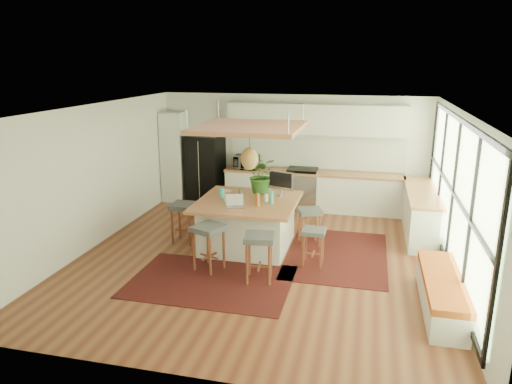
% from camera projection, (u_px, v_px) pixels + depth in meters
% --- Properties ---
extents(floor, '(7.00, 7.00, 0.00)m').
position_uv_depth(floor, '(260.00, 258.00, 8.72)').
color(floor, '#612B1B').
rests_on(floor, ground).
extents(ceiling, '(7.00, 7.00, 0.00)m').
position_uv_depth(ceiling, '(261.00, 109.00, 8.00)').
color(ceiling, white).
rests_on(ceiling, ground).
extents(wall_back, '(6.50, 0.00, 6.50)m').
position_uv_depth(wall_back, '(293.00, 151.00, 11.64)').
color(wall_back, white).
rests_on(wall_back, ground).
extents(wall_front, '(6.50, 0.00, 6.50)m').
position_uv_depth(wall_front, '(187.00, 268.00, 5.08)').
color(wall_front, white).
rests_on(wall_front, ground).
extents(wall_left, '(0.00, 7.00, 7.00)m').
position_uv_depth(wall_left, '(94.00, 176.00, 9.09)').
color(wall_left, white).
rests_on(wall_left, ground).
extents(wall_right, '(0.00, 7.00, 7.00)m').
position_uv_depth(wall_right, '(458.00, 198.00, 7.63)').
color(wall_right, white).
rests_on(wall_right, ground).
extents(window_wall, '(0.10, 6.20, 2.60)m').
position_uv_depth(window_wall, '(457.00, 195.00, 7.62)').
color(window_wall, black).
rests_on(window_wall, wall_right).
extents(pantry, '(0.55, 0.60, 2.25)m').
position_uv_depth(pantry, '(175.00, 157.00, 12.06)').
color(pantry, white).
rests_on(pantry, floor).
extents(back_counter_base, '(4.20, 0.60, 0.88)m').
position_uv_depth(back_counter_base, '(312.00, 191.00, 11.46)').
color(back_counter_base, white).
rests_on(back_counter_base, floor).
extents(back_counter_top, '(4.24, 0.64, 0.05)m').
position_uv_depth(back_counter_top, '(313.00, 173.00, 11.33)').
color(back_counter_top, '#AC623D').
rests_on(back_counter_top, back_counter_base).
extents(backsplash, '(4.20, 0.02, 0.80)m').
position_uv_depth(backsplash, '(315.00, 152.00, 11.50)').
color(backsplash, white).
rests_on(backsplash, wall_back).
extents(upper_cabinets, '(4.20, 0.34, 0.70)m').
position_uv_depth(upper_cabinets, '(315.00, 119.00, 11.13)').
color(upper_cabinets, white).
rests_on(upper_cabinets, wall_back).
extents(range, '(0.76, 0.62, 1.00)m').
position_uv_depth(range, '(302.00, 188.00, 11.50)').
color(range, '#A5A5AA').
rests_on(range, floor).
extents(right_counter_base, '(0.60, 2.50, 0.88)m').
position_uv_depth(right_counter_base, '(421.00, 213.00, 9.82)').
color(right_counter_base, white).
rests_on(right_counter_base, floor).
extents(right_counter_top, '(0.64, 2.54, 0.05)m').
position_uv_depth(right_counter_top, '(423.00, 192.00, 9.69)').
color(right_counter_top, '#AC623D').
rests_on(right_counter_top, right_counter_base).
extents(window_bench, '(0.52, 2.00, 0.50)m').
position_uv_depth(window_bench, '(441.00, 293.00, 6.86)').
color(window_bench, white).
rests_on(window_bench, floor).
extents(ceiling_panel, '(1.86, 1.86, 0.80)m').
position_uv_depth(ceiling_panel, '(249.00, 142.00, 8.61)').
color(ceiling_panel, '#AC623D').
rests_on(ceiling_panel, ceiling).
extents(rug_near, '(2.60, 1.80, 0.01)m').
position_uv_depth(rug_near, '(211.00, 281.00, 7.78)').
color(rug_near, black).
rests_on(rug_near, floor).
extents(rug_right, '(1.80, 2.60, 0.01)m').
position_uv_depth(rug_right, '(337.00, 255.00, 8.84)').
color(rug_right, black).
rests_on(rug_right, floor).
extents(fridge, '(0.92, 0.76, 1.70)m').
position_uv_depth(fridge, '(205.00, 166.00, 11.91)').
color(fridge, black).
rests_on(fridge, floor).
extents(island, '(1.85, 1.85, 0.93)m').
position_uv_depth(island, '(248.00, 224.00, 9.12)').
color(island, '#AC623D').
rests_on(island, floor).
extents(stool_near_left, '(0.61, 0.61, 0.80)m').
position_uv_depth(stool_near_left, '(209.00, 250.00, 8.13)').
color(stool_near_left, '#45484C').
rests_on(stool_near_left, floor).
extents(stool_near_right, '(0.53, 0.53, 0.79)m').
position_uv_depth(stool_near_right, '(259.00, 260.00, 7.73)').
color(stool_near_right, '#45484C').
rests_on(stool_near_right, floor).
extents(stool_right_front, '(0.40, 0.40, 0.67)m').
position_uv_depth(stool_right_front, '(313.00, 246.00, 8.32)').
color(stool_right_front, '#45484C').
rests_on(stool_right_front, floor).
extents(stool_right_back, '(0.55, 0.55, 0.73)m').
position_uv_depth(stool_right_back, '(310.00, 227.00, 9.26)').
color(stool_right_back, '#45484C').
rests_on(stool_right_back, floor).
extents(stool_left_side, '(0.48, 0.48, 0.80)m').
position_uv_depth(stool_left_side, '(184.00, 225.00, 9.38)').
color(stool_left_side, '#45484C').
rests_on(stool_left_side, floor).
extents(laptop, '(0.40, 0.41, 0.23)m').
position_uv_depth(laptop, '(235.00, 201.00, 8.55)').
color(laptop, '#A5A5AA').
rests_on(laptop, island).
extents(monitor, '(0.56, 0.34, 0.49)m').
position_uv_depth(monitor, '(281.00, 183.00, 9.24)').
color(monitor, '#A5A5AA').
rests_on(monitor, island).
extents(microwave, '(0.62, 0.37, 0.41)m').
position_uv_depth(microwave, '(247.00, 161.00, 11.58)').
color(microwave, '#A5A5AA').
rests_on(microwave, back_counter_top).
extents(island_plant, '(0.70, 0.76, 0.57)m').
position_uv_depth(island_plant, '(262.00, 179.00, 9.44)').
color(island_plant, '#1E4C19').
rests_on(island_plant, island).
extents(island_bowl, '(0.21, 0.21, 0.05)m').
position_uv_depth(island_bowl, '(227.00, 192.00, 9.47)').
color(island_bowl, white).
rests_on(island_bowl, island).
extents(island_bottle_0, '(0.07, 0.07, 0.19)m').
position_uv_depth(island_bottle_0, '(221.00, 192.00, 9.19)').
color(island_bottle_0, '#32C5CB').
rests_on(island_bottle_0, island).
extents(island_bottle_1, '(0.07, 0.07, 0.19)m').
position_uv_depth(island_bottle_1, '(225.00, 196.00, 8.92)').
color(island_bottle_1, silver).
rests_on(island_bottle_1, island).
extents(island_bottle_2, '(0.07, 0.07, 0.19)m').
position_uv_depth(island_bottle_2, '(257.00, 201.00, 8.63)').
color(island_bottle_2, '#A36136').
rests_on(island_bottle_2, island).
extents(island_bottle_3, '(0.07, 0.07, 0.19)m').
position_uv_depth(island_bottle_3, '(266.00, 196.00, 8.94)').
color(island_bottle_3, white).
rests_on(island_bottle_3, island).
extents(island_bottle_4, '(0.07, 0.07, 0.19)m').
position_uv_depth(island_bottle_4, '(241.00, 192.00, 9.25)').
color(island_bottle_4, '#578B53').
rests_on(island_bottle_4, island).
extents(island_bottle_5, '(0.07, 0.07, 0.19)m').
position_uv_depth(island_bottle_5, '(273.00, 199.00, 8.76)').
color(island_bottle_5, '#32C5CB').
rests_on(island_bottle_5, island).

